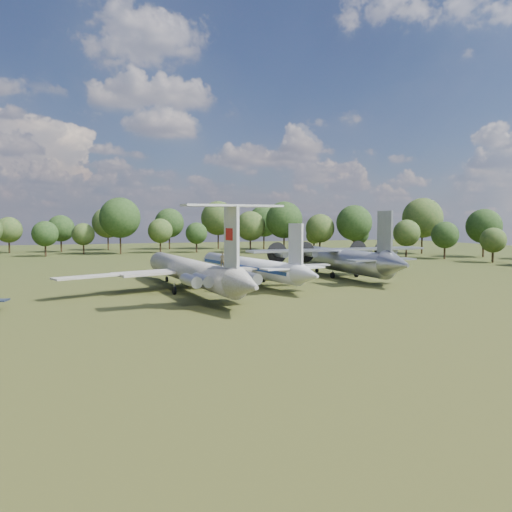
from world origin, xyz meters
name	(u,v)px	position (x,y,z in m)	size (l,w,h in m)	color
ground	(163,292)	(0.00, 0.00, 0.00)	(300.00, 300.00, 0.00)	#213812
il62_airliner	(189,275)	(3.60, -0.74, 2.26)	(35.45, 46.09, 4.52)	#B5B5B0
tu104_jet	(248,270)	(14.47, 6.03, 2.00)	(29.93, 39.91, 3.99)	white
an12_transport	(342,263)	(32.23, 7.44, 2.45)	(33.33, 37.25, 4.90)	#A6A9AE
person_on_il62	(222,259)	(4.64, -13.35, 5.37)	(0.62, 0.40, 1.69)	olive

